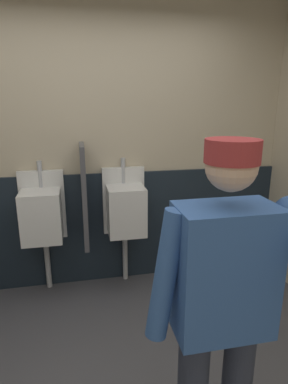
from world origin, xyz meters
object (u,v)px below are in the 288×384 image
(urinal_left, at_px, (42,215))
(soap_dispenser, at_px, (244,150))
(urinal_middle, at_px, (126,209))
(person, at_px, (222,301))

(urinal_left, bearing_deg, soap_dispenser, 3.46)
(urinal_middle, bearing_deg, urinal_left, 180.00)
(urinal_middle, relative_size, person, 0.77)
(urinal_left, distance_m, soap_dispenser, 2.04)
(urinal_middle, distance_m, person, 1.73)
(urinal_left, distance_m, person, 1.95)
(urinal_left, height_order, soap_dispenser, soap_dispenser)
(urinal_left, height_order, urinal_middle, same)
(person, height_order, soap_dispenser, person)
(urinal_middle, xyz_separation_m, person, (0.16, -1.72, 0.15))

